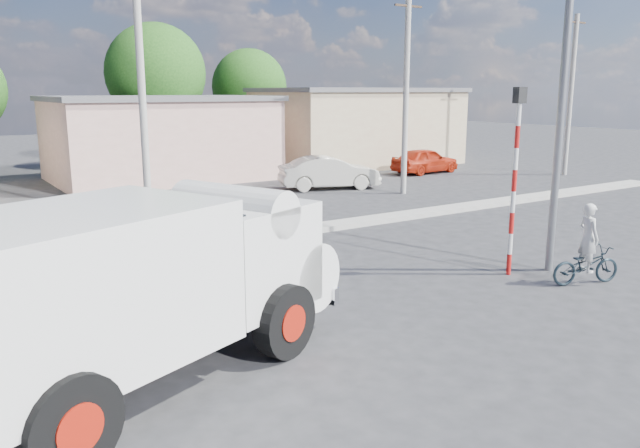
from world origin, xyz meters
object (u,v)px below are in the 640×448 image
bicycle (586,265)px  streetlight (561,60)px  cyclist (587,251)px  car_red (425,160)px  traffic_pole (515,166)px  truck (149,281)px  car_cream (329,173)px

bicycle → streetlight: size_ratio=0.19×
cyclist → streetlight: 4.34m
car_red → traffic_pole: traffic_pole is taller
truck → traffic_pole: 8.92m
cyclist → car_red: 19.40m
cyclist → truck: bearing=103.8°
car_cream → traffic_pole: traffic_pole is taller
car_red → truck: bearing=124.0°
traffic_pole → car_cream: bearing=73.7°
car_red → traffic_pole: 18.78m
bicycle → streetlight: (0.09, 1.14, 4.52)m
car_red → cyclist: bearing=143.8°
traffic_pole → streetlight: (0.94, -0.30, 2.37)m
streetlight → traffic_pole: bearing=162.3°
cyclist → car_cream: bearing=6.7°
bicycle → truck: bearing=103.8°
truck → traffic_pole: traffic_pole is taller
car_red → traffic_pole: size_ratio=0.90×
bicycle → cyclist: cyclist is taller
bicycle → cyclist: (0.00, 0.00, 0.34)m
bicycle → car_red: bearing=-13.8°
truck → cyclist: truck is taller
traffic_pole → streetlight: size_ratio=0.48×
bicycle → traffic_pole: 2.73m
bicycle → streetlight: bearing=13.8°
bicycle → car_cream: (3.05, 14.75, 0.29)m
car_red → streetlight: streetlight is taller
bicycle → cyclist: bearing=0.0°
bicycle → car_red: 19.40m
truck → cyclist: (9.68, -0.77, -0.76)m
car_red → traffic_pole: bearing=139.3°
car_cream → streetlight: bearing=-173.6°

